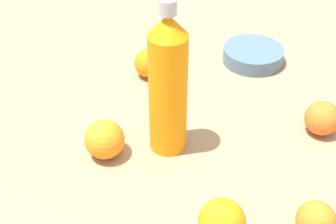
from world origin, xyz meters
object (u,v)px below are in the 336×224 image
(orange_2, at_px, (322,118))
(orange_4, at_px, (316,220))
(orange_3, at_px, (149,63))
(water_bottle, at_px, (168,85))
(orange_1, at_px, (105,139))
(orange_0, at_px, (222,222))
(ceramic_bowl, at_px, (253,55))

(orange_2, bearing_deg, orange_4, -18.52)
(orange_3, bearing_deg, orange_2, 56.76)
(water_bottle, distance_m, orange_2, 0.32)
(orange_2, bearing_deg, water_bottle, -85.25)
(orange_1, bearing_deg, water_bottle, 100.41)
(orange_2, xyz_separation_m, orange_3, (-0.22, -0.34, -0.00))
(orange_0, distance_m, orange_4, 0.15)
(orange_1, bearing_deg, orange_3, 162.06)
(water_bottle, relative_size, orange_0, 4.06)
(orange_2, distance_m, orange_3, 0.40)
(water_bottle, xyz_separation_m, orange_4, (0.22, 0.22, -0.11))
(water_bottle, relative_size, orange_3, 4.54)
(ceramic_bowl, bearing_deg, water_bottle, -36.58)
(water_bottle, relative_size, ceramic_bowl, 2.10)
(ceramic_bowl, bearing_deg, orange_4, 0.14)
(orange_4, distance_m, ceramic_bowl, 0.52)
(orange_2, height_order, orange_3, orange_2)
(orange_0, relative_size, ceramic_bowl, 0.52)
(water_bottle, distance_m, orange_0, 0.26)
(orange_3, relative_size, orange_4, 1.06)
(orange_0, height_order, orange_3, orange_0)
(orange_4, bearing_deg, orange_1, -120.87)
(water_bottle, relative_size, orange_1, 4.07)
(orange_2, xyz_separation_m, orange_4, (0.25, -0.08, -0.00))
(water_bottle, height_order, orange_3, water_bottle)
(orange_0, height_order, orange_1, same)
(orange_0, distance_m, orange_1, 0.28)
(orange_1, height_order, ceramic_bowl, orange_1)
(orange_4, bearing_deg, orange_3, -151.76)
(orange_4, xyz_separation_m, ceramic_bowl, (-0.52, -0.00, -0.01))
(orange_1, xyz_separation_m, ceramic_bowl, (-0.32, 0.34, -0.02))
(orange_1, relative_size, orange_2, 1.09)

